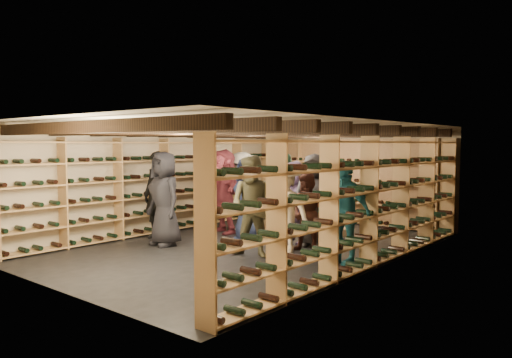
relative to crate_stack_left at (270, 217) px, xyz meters
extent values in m
plane|color=black|center=(0.75, -1.58, -0.34)|extent=(8.00, 8.00, 0.00)
cube|color=beige|center=(0.75, 2.42, 0.86)|extent=(5.50, 0.02, 2.40)
cube|color=beige|center=(0.75, -5.58, 0.86)|extent=(5.50, 0.02, 2.40)
cube|color=beige|center=(-2.00, -1.58, 0.86)|extent=(0.02, 8.00, 2.40)
cube|color=beige|center=(3.50, -1.58, 0.86)|extent=(0.02, 8.00, 2.40)
cube|color=beige|center=(0.75, -1.58, 2.06)|extent=(5.50, 8.00, 0.01)
cube|color=black|center=(0.75, -5.08, 1.92)|extent=(5.40, 0.12, 0.18)
cube|color=black|center=(0.75, -4.21, 1.92)|extent=(5.40, 0.12, 0.18)
cube|color=black|center=(0.75, -3.33, 1.92)|extent=(5.40, 0.12, 0.18)
cube|color=black|center=(0.75, -2.46, 1.92)|extent=(5.40, 0.12, 0.18)
cube|color=black|center=(0.75, -1.58, 1.92)|extent=(5.40, 0.12, 0.18)
cube|color=black|center=(0.75, -0.71, 1.92)|extent=(5.40, 0.12, 0.18)
cube|color=black|center=(0.75, 0.17, 1.92)|extent=(5.40, 0.12, 0.18)
cube|color=black|center=(0.75, 1.04, 1.92)|extent=(5.40, 0.12, 0.18)
cube|color=black|center=(0.75, 1.92, 1.92)|extent=(5.40, 0.12, 0.18)
cube|color=tan|center=(-1.82, -1.58, 0.73)|extent=(0.32, 7.50, 2.15)
cube|color=tan|center=(3.32, -1.58, 0.73)|extent=(0.32, 7.50, 2.15)
cube|color=tan|center=(0.75, 2.25, 0.73)|extent=(4.70, 0.30, 2.15)
cube|color=tan|center=(0.00, 0.00, -0.25)|extent=(0.58, 0.47, 0.17)
cube|color=tan|center=(0.00, 0.00, -0.08)|extent=(0.58, 0.47, 0.17)
cube|color=tan|center=(0.00, 0.00, 0.09)|extent=(0.58, 0.47, 0.17)
cube|color=tan|center=(0.00, 0.00, 0.26)|extent=(0.58, 0.47, 0.17)
cube|color=tan|center=(1.14, 0.50, -0.25)|extent=(0.52, 0.36, 0.17)
cube|color=tan|center=(1.14, 0.50, -0.08)|extent=(0.52, 0.36, 0.17)
cube|color=tan|center=(1.14, 0.50, 0.09)|extent=(0.52, 0.36, 0.17)
cube|color=tan|center=(1.53, 0.57, -0.25)|extent=(0.55, 0.41, 0.17)
imported|color=black|center=(-0.61, -2.61, 0.60)|extent=(1.00, 0.73, 1.87)
imported|color=black|center=(-1.26, -2.25, 0.59)|extent=(0.74, 0.55, 1.87)
imported|color=brown|center=(1.42, -2.27, 0.57)|extent=(1.06, 0.93, 1.82)
imported|color=beige|center=(1.79, -1.86, 0.50)|extent=(1.09, 0.62, 1.68)
imported|color=#1B5B6E|center=(2.93, -1.73, 0.53)|extent=(1.05, 0.49, 1.75)
imported|color=maroon|center=(-0.68, -0.83, 0.61)|extent=(1.86, 1.07, 1.91)
imported|color=#1A2241|center=(0.34, -1.17, 0.53)|extent=(0.87, 0.59, 1.74)
imported|color=#4F271F|center=(1.97, -1.34, 0.40)|extent=(0.81, 0.67, 1.48)
imported|color=#B2ADA2|center=(-0.61, -0.28, 0.57)|extent=(1.22, 0.75, 1.83)
imported|color=#284E34|center=(0.73, -0.39, 0.57)|extent=(1.16, 0.78, 1.83)
imported|color=slate|center=(1.19, -0.69, 0.50)|extent=(1.64, 0.89, 1.68)
imported|color=#39373D|center=(1.73, -0.78, 0.58)|extent=(1.05, 0.87, 1.83)
camera|label=1|loc=(7.08, -9.02, 1.68)|focal=35.00mm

